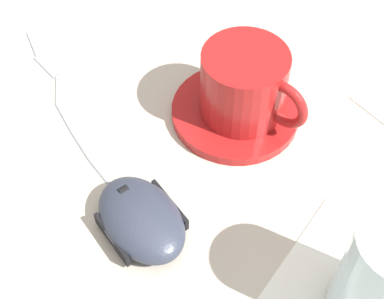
# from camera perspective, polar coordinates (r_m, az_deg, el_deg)

# --- Properties ---
(ground_plane) EXTENTS (3.00, 3.00, 0.00)m
(ground_plane) POSITION_cam_1_polar(r_m,az_deg,el_deg) (0.60, 11.26, -2.51)
(ground_plane) COLOR #B2A899
(saucer) EXTENTS (0.14, 0.14, 0.01)m
(saucer) POSITION_cam_1_polar(r_m,az_deg,el_deg) (0.63, 4.20, 3.65)
(saucer) COLOR maroon
(saucer) RESTS_ON ground
(coffee_cup) EXTENTS (0.12, 0.09, 0.07)m
(coffee_cup) POSITION_cam_1_polar(r_m,az_deg,el_deg) (0.60, 5.20, 6.30)
(coffee_cup) COLOR maroon
(coffee_cup) RESTS_ON saucer
(computer_mouse) EXTENTS (0.12, 0.11, 0.03)m
(computer_mouse) POSITION_cam_1_polar(r_m,az_deg,el_deg) (0.54, -4.95, -6.73)
(computer_mouse) COLOR #2D3342
(computer_mouse) RESTS_ON ground
(mouse_cable) EXTENTS (0.22, 0.15, 0.00)m
(mouse_cable) POSITION_cam_1_polar(r_m,az_deg,el_deg) (0.66, -12.53, 4.43)
(mouse_cable) COLOR gray
(mouse_cable) RESTS_ON ground
(napkin_under_glass) EXTENTS (0.17, 0.17, 0.00)m
(napkin_under_glass) POSITION_cam_1_polar(r_m,az_deg,el_deg) (0.54, 16.33, -13.62)
(napkin_under_glass) COLOR silver
(napkin_under_glass) RESTS_ON ground
(drinking_glass) EXTENTS (0.07, 0.07, 0.12)m
(drinking_glass) POSITION_cam_1_polar(r_m,az_deg,el_deg) (0.48, 18.12, -11.76)
(drinking_glass) COLOR silver
(drinking_glass) RESTS_ON napkin_under_glass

